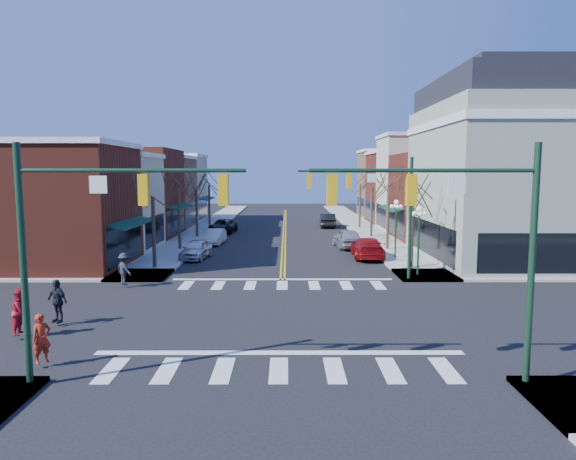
{
  "coord_description": "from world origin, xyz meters",
  "views": [
    {
      "loc": [
        0.27,
        -22.09,
        6.37
      ],
      "look_at": [
        0.33,
        9.14,
        2.8
      ],
      "focal_mm": 32.0,
      "sensor_mm": 36.0,
      "label": 1
    }
  ],
  "objects_px": {
    "car_left_near": "(196,249)",
    "car_left_mid": "(215,237)",
    "lamppost_midblock": "(396,219)",
    "car_right_far": "(327,220)",
    "pedestrian_dark_b": "(124,269)",
    "pedestrian_red_a": "(42,339)",
    "car_right_mid": "(347,238)",
    "victorian_corner": "(516,167)",
    "lamppost_corner": "(419,228)",
    "car_left_far": "(223,226)",
    "pedestrian_dark_a": "(57,301)",
    "car_right_near": "(367,248)",
    "pedestrian_red_b": "(21,311)"
  },
  "relations": [
    {
      "from": "car_left_near",
      "to": "car_left_mid",
      "type": "height_order",
      "value": "car_left_near"
    },
    {
      "from": "lamppost_midblock",
      "to": "car_left_near",
      "type": "distance_m",
      "value": 14.77
    },
    {
      "from": "lamppost_corner",
      "to": "car_right_mid",
      "type": "relative_size",
      "value": 0.91
    },
    {
      "from": "victorian_corner",
      "to": "car_right_near",
      "type": "bearing_deg",
      "value": 175.31
    },
    {
      "from": "lamppost_midblock",
      "to": "car_right_mid",
      "type": "distance_m",
      "value": 6.48
    },
    {
      "from": "lamppost_corner",
      "to": "pedestrian_dark_b",
      "type": "xyz_separation_m",
      "value": [
        -16.9,
        -2.8,
        -1.92
      ]
    },
    {
      "from": "lamppost_corner",
      "to": "pedestrian_dark_a",
      "type": "distance_m",
      "value": 20.13
    },
    {
      "from": "pedestrian_dark_a",
      "to": "pedestrian_red_a",
      "type": "bearing_deg",
      "value": -44.6
    },
    {
      "from": "car_left_far",
      "to": "pedestrian_dark_a",
      "type": "xyz_separation_m",
      "value": [
        -2.85,
        -32.27,
        0.34
      ]
    },
    {
      "from": "car_right_far",
      "to": "pedestrian_dark_b",
      "type": "height_order",
      "value": "pedestrian_dark_b"
    },
    {
      "from": "car_left_near",
      "to": "car_right_near",
      "type": "distance_m",
      "value": 12.61
    },
    {
      "from": "car_right_mid",
      "to": "pedestrian_red_a",
      "type": "xyz_separation_m",
      "value": [
        -13.06,
        -26.32,
        0.15
      ]
    },
    {
      "from": "car_left_far",
      "to": "pedestrian_red_b",
      "type": "height_order",
      "value": "pedestrian_red_b"
    },
    {
      "from": "lamppost_corner",
      "to": "car_left_mid",
      "type": "xyz_separation_m",
      "value": [
        -14.3,
        14.18,
        -2.3
      ]
    },
    {
      "from": "car_left_far",
      "to": "car_right_mid",
      "type": "xyz_separation_m",
      "value": [
        11.73,
        -10.53,
        0.1
      ]
    },
    {
      "from": "car_left_mid",
      "to": "pedestrian_dark_b",
      "type": "height_order",
      "value": "pedestrian_dark_b"
    },
    {
      "from": "car_right_far",
      "to": "pedestrian_dark_a",
      "type": "xyz_separation_m",
      "value": [
        -14.18,
        -37.89,
        0.26
      ]
    },
    {
      "from": "lamppost_corner",
      "to": "car_right_far",
      "type": "bearing_deg",
      "value": 96.65
    },
    {
      "from": "car_left_far",
      "to": "car_right_mid",
      "type": "distance_m",
      "value": 15.77
    },
    {
      "from": "pedestrian_red_b",
      "to": "pedestrian_dark_b",
      "type": "height_order",
      "value": "pedestrian_red_b"
    },
    {
      "from": "car_left_mid",
      "to": "pedestrian_dark_b",
      "type": "distance_m",
      "value": 17.19
    },
    {
      "from": "car_right_far",
      "to": "lamppost_midblock",
      "type": "bearing_deg",
      "value": 99.87
    },
    {
      "from": "lamppost_midblock",
      "to": "car_left_mid",
      "type": "xyz_separation_m",
      "value": [
        -14.3,
        7.68,
        -2.3
      ]
    },
    {
      "from": "car_right_mid",
      "to": "pedestrian_dark_a",
      "type": "distance_m",
      "value": 26.18
    },
    {
      "from": "pedestrian_red_a",
      "to": "pedestrian_red_b",
      "type": "height_order",
      "value": "pedestrian_red_b"
    },
    {
      "from": "car_left_far",
      "to": "victorian_corner",
      "type": "bearing_deg",
      "value": -31.56
    },
    {
      "from": "lamppost_corner",
      "to": "car_left_mid",
      "type": "height_order",
      "value": "lamppost_corner"
    },
    {
      "from": "car_left_far",
      "to": "pedestrian_red_a",
      "type": "height_order",
      "value": "pedestrian_red_a"
    },
    {
      "from": "victorian_corner",
      "to": "car_right_mid",
      "type": "distance_m",
      "value": 13.92
    },
    {
      "from": "car_right_near",
      "to": "lamppost_corner",
      "type": "bearing_deg",
      "value": 108.17
    },
    {
      "from": "car_right_near",
      "to": "pedestrian_dark_b",
      "type": "height_order",
      "value": "pedestrian_dark_b"
    },
    {
      "from": "car_left_far",
      "to": "lamppost_corner",
      "type": "bearing_deg",
      "value": -52.84
    },
    {
      "from": "car_right_near",
      "to": "car_right_far",
      "type": "relative_size",
      "value": 1.1
    },
    {
      "from": "victorian_corner",
      "to": "pedestrian_red_b",
      "type": "height_order",
      "value": "victorian_corner"
    },
    {
      "from": "car_left_mid",
      "to": "pedestrian_red_a",
      "type": "height_order",
      "value": "pedestrian_red_a"
    },
    {
      "from": "car_left_mid",
      "to": "car_right_far",
      "type": "bearing_deg",
      "value": 55.23
    },
    {
      "from": "pedestrian_dark_b",
      "to": "victorian_corner",
      "type": "bearing_deg",
      "value": -118.69
    },
    {
      "from": "lamppost_corner",
      "to": "car_left_far",
      "type": "height_order",
      "value": "lamppost_corner"
    },
    {
      "from": "victorian_corner",
      "to": "pedestrian_dark_b",
      "type": "distance_m",
      "value": 27.28
    },
    {
      "from": "pedestrian_red_b",
      "to": "pedestrian_dark_a",
      "type": "xyz_separation_m",
      "value": [
        0.67,
        1.58,
        0.01
      ]
    },
    {
      "from": "car_right_far",
      "to": "car_left_near",
      "type": "bearing_deg",
      "value": 63.49
    },
    {
      "from": "lamppost_corner",
      "to": "car_left_mid",
      "type": "relative_size",
      "value": 1.08
    },
    {
      "from": "lamppost_midblock",
      "to": "car_left_far",
      "type": "height_order",
      "value": "lamppost_midblock"
    },
    {
      "from": "car_left_near",
      "to": "car_right_far",
      "type": "distance_m",
      "value": 24.33
    },
    {
      "from": "victorian_corner",
      "to": "car_right_far",
      "type": "distance_m",
      "value": 25.58
    },
    {
      "from": "victorian_corner",
      "to": "pedestrian_dark_a",
      "type": "bearing_deg",
      "value": -148.41
    },
    {
      "from": "car_left_mid",
      "to": "car_right_mid",
      "type": "height_order",
      "value": "car_right_mid"
    },
    {
      "from": "car_left_near",
      "to": "car_right_mid",
      "type": "height_order",
      "value": "car_right_mid"
    },
    {
      "from": "car_left_mid",
      "to": "pedestrian_red_b",
      "type": "relative_size",
      "value": 2.24
    },
    {
      "from": "car_left_near",
      "to": "pedestrian_dark_a",
      "type": "relative_size",
      "value": 2.29
    }
  ]
}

